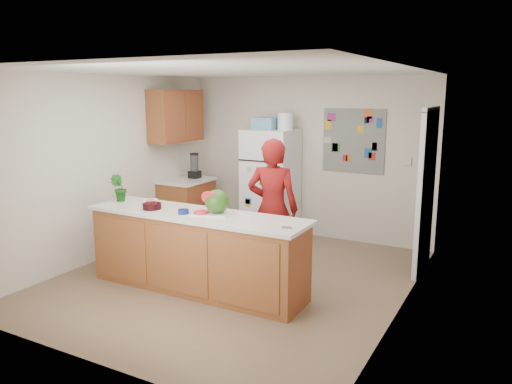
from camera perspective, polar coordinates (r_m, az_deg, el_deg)
The scene contains 26 objects.
floor at distance 6.27m, azimuth -2.50°, elevation -9.93°, with size 4.00×4.50×0.02m, color brown.
wall_back at distance 7.93m, azimuth 5.86°, elevation 3.94°, with size 4.00×0.02×2.50m, color beige.
wall_left at distance 7.16m, azimuth -16.53°, elevation 2.75°, with size 0.02×4.50×2.50m, color beige.
wall_right at distance 5.20m, azimuth 16.74°, elevation -0.36°, with size 0.02×4.50×2.50m, color beige.
ceiling at distance 5.85m, azimuth -2.71°, elevation 13.76°, with size 4.00×4.50×0.02m, color white.
doorway at distance 6.65m, azimuth 19.02°, elevation -0.05°, with size 0.03×0.85×2.04m, color black.
peninsula_base at distance 5.82m, azimuth -6.78°, elevation -6.97°, with size 2.60×0.62×0.88m, color brown.
peninsula_top at distance 5.70m, azimuth -6.89°, elevation -2.57°, with size 2.68×0.70×0.04m, color silver.
side_counter_base at distance 8.11m, azimuth -7.88°, elevation -1.82°, with size 0.60×0.80×0.86m, color brown.
side_counter_top at distance 8.03m, azimuth -7.96°, elevation 1.31°, with size 0.64×0.84×0.04m, color silver.
upper_cabinets at distance 7.95m, azimuth -9.14°, elevation 8.58°, with size 0.35×1.00×0.80m, color brown.
refrigerator at distance 7.83m, azimuth 1.69°, elevation 0.95°, with size 0.75×0.70×1.70m, color silver.
fridge_top_bin at distance 7.77m, azimuth 1.07°, elevation 7.85°, with size 0.35×0.28×0.18m, color #5999B2.
photo_collage at distance 7.62m, azimuth 11.08°, elevation 5.76°, with size 0.95×0.01×0.95m, color slate.
person at distance 6.08m, azimuth 1.91°, elevation -1.95°, with size 0.63×0.41×1.73m, color maroon.
blender_appliance at distance 8.09m, azimuth -7.05°, elevation 2.92°, with size 0.13×0.13×0.38m, color black.
cutting_board at distance 5.61m, azimuth -5.08°, elevation -2.48°, with size 0.42×0.31×0.01m, color white.
watermelon at distance 5.56m, azimuth -4.48°, elevation -1.09°, with size 0.27×0.27×0.27m, color #255615.
watermelon_slice at distance 5.62m, azimuth -6.25°, elevation -2.29°, with size 0.18×0.18×0.02m, color red.
cherry_bowl at distance 5.95m, azimuth -11.80°, elevation -1.59°, with size 0.22×0.22×0.07m, color black.
white_bowl at distance 6.21m, azimuth -11.93°, elevation -1.11°, with size 0.18×0.18×0.06m, color white.
cobalt_bowl at distance 5.66m, azimuth -8.30°, elevation -2.23°, with size 0.12×0.12×0.05m, color navy.
plate at distance 6.16m, azimuth -11.94°, elevation -1.43°, with size 0.23×0.23×0.02m, color beige.
paper_towel at distance 5.52m, azimuth -4.56°, elevation -2.65°, with size 0.19×0.17×0.02m, color white.
keys at distance 5.03m, azimuth 3.53°, elevation -4.09°, with size 0.10×0.04×0.01m, color gray.
potted_plant at distance 6.45m, azimuth -15.41°, elevation 0.45°, with size 0.19×0.15×0.34m, color #114410.
Camera 1 is at (3.02, -5.00, 2.26)m, focal length 35.00 mm.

